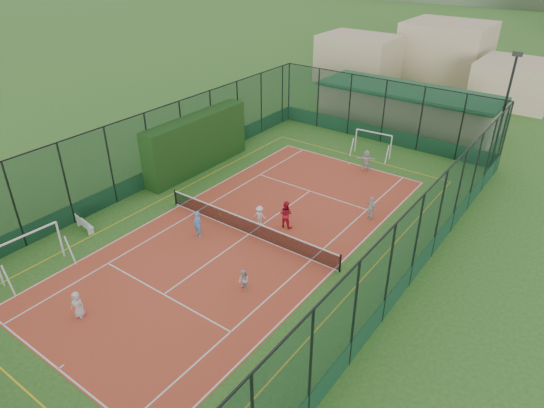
# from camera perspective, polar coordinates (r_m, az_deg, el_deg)

# --- Properties ---
(ground) EXTENTS (300.00, 300.00, 0.00)m
(ground) POSITION_cam_1_polar(r_m,az_deg,el_deg) (27.25, -2.73, -3.58)
(ground) COLOR #2D591E
(ground) RESTS_ON ground
(court_slab) EXTENTS (11.17, 23.97, 0.01)m
(court_slab) POSITION_cam_1_polar(r_m,az_deg,el_deg) (27.24, -2.73, -3.58)
(court_slab) COLOR #A73A25
(court_slab) RESTS_ON ground
(tennis_net) EXTENTS (11.67, 0.12, 1.06)m
(tennis_net) POSITION_cam_1_polar(r_m,az_deg,el_deg) (26.96, -2.76, -2.64)
(tennis_net) COLOR black
(tennis_net) RESTS_ON ground
(perimeter_fence) EXTENTS (18.12, 34.12, 5.00)m
(perimeter_fence) POSITION_cam_1_polar(r_m,az_deg,el_deg) (25.97, -2.86, 1.04)
(perimeter_fence) COLOR #103222
(perimeter_fence) RESTS_ON ground
(floodlight_ne) EXTENTS (0.60, 0.26, 8.25)m
(floodlight_ne) POSITION_cam_1_polar(r_m,az_deg,el_deg) (36.36, 25.51, 9.47)
(floodlight_ne) COLOR black
(floodlight_ne) RESTS_ON ground
(clubhouse) EXTENTS (15.20, 7.20, 3.15)m
(clubhouse) POSITION_cam_1_polar(r_m,az_deg,el_deg) (44.25, 15.62, 10.95)
(clubhouse) COLOR tan
(clubhouse) RESTS_ON ground
(hedge_left) EXTENTS (1.33, 8.89, 3.89)m
(hedge_left) POSITION_cam_1_polar(r_m,az_deg,el_deg) (34.41, -8.84, 7.10)
(hedge_left) COLOR black
(hedge_left) RESTS_ON ground
(white_bench) EXTENTS (1.56, 0.65, 0.85)m
(white_bench) POSITION_cam_1_polar(r_m,az_deg,el_deg) (29.38, -21.19, -2.14)
(white_bench) COLOR white
(white_bench) RESTS_ON ground
(futsal_goal_near) EXTENTS (3.29, 1.12, 2.09)m
(futsal_goal_near) POSITION_cam_1_polar(r_m,az_deg,el_deg) (26.69, -26.53, -5.18)
(futsal_goal_near) COLOR white
(futsal_goal_near) RESTS_ON ground
(futsal_goal_far) EXTENTS (2.91, 1.08, 1.84)m
(futsal_goal_far) POSITION_cam_1_polar(r_m,az_deg,el_deg) (37.32, 11.79, 6.92)
(futsal_goal_far) COLOR white
(futsal_goal_far) RESTS_ON ground
(child_near_left) EXTENTS (0.73, 0.60, 1.29)m
(child_near_left) POSITION_cam_1_polar(r_m,az_deg,el_deg) (23.16, -21.90, -10.90)
(child_near_left) COLOR silver
(child_near_left) RESTS_ON court_slab
(child_near_mid) EXTENTS (0.59, 0.42, 1.52)m
(child_near_mid) POSITION_cam_1_polar(r_m,az_deg,el_deg) (27.01, -8.75, -2.32)
(child_near_mid) COLOR #4C90D9
(child_near_mid) RESTS_ON court_slab
(child_near_right) EXTENTS (0.67, 0.60, 1.13)m
(child_near_right) POSITION_cam_1_polar(r_m,az_deg,el_deg) (22.98, -3.34, -8.98)
(child_near_right) COLOR silver
(child_near_right) RESTS_ON court_slab
(child_far_left) EXTENTS (0.86, 0.63, 1.20)m
(child_far_left) POSITION_cam_1_polar(r_m,az_deg,el_deg) (27.80, -1.46, -1.35)
(child_far_left) COLOR white
(child_far_left) RESTS_ON court_slab
(child_far_right) EXTENTS (0.90, 0.66, 1.42)m
(child_far_right) POSITION_cam_1_polar(r_m,az_deg,el_deg) (28.91, 11.59, -0.44)
(child_far_right) COLOR silver
(child_far_right) RESTS_ON court_slab
(child_far_back) EXTENTS (1.46, 1.02, 1.51)m
(child_far_back) POSITION_cam_1_polar(r_m,az_deg,el_deg) (34.82, 11.02, 5.06)
(child_far_back) COLOR silver
(child_far_back) RESTS_ON court_slab
(coach) EXTENTS (0.86, 0.71, 1.65)m
(coach) POSITION_cam_1_polar(r_m,az_deg,el_deg) (27.48, 1.63, -1.20)
(coach) COLOR red
(coach) RESTS_ON court_slab
(tennis_balls) EXTENTS (5.55, 1.56, 0.07)m
(tennis_balls) POSITION_cam_1_polar(r_m,az_deg,el_deg) (28.39, -1.97, -1.97)
(tennis_balls) COLOR #CCE033
(tennis_balls) RESTS_ON court_slab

